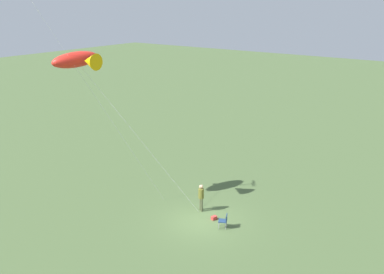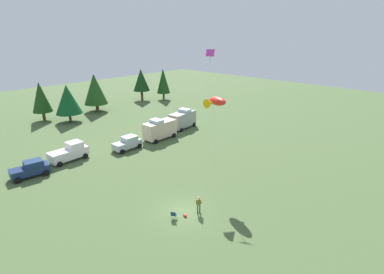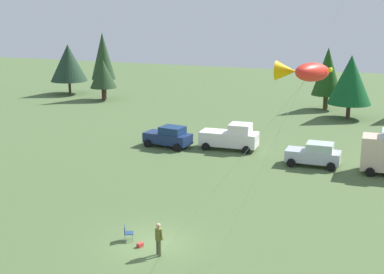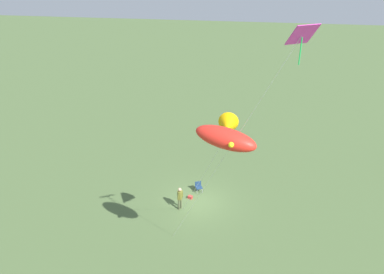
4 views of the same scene
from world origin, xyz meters
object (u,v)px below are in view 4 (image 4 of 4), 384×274
at_px(kite_diamond_rainbow, 293,50).
at_px(kite_large_fish, 226,135).
at_px(person_kite_flyer, 180,197).
at_px(backpack_on_grass, 190,197).
at_px(folding_chair, 198,186).

bearing_deg(kite_diamond_rainbow, kite_large_fish, -127.10).
bearing_deg(person_kite_flyer, backpack_on_grass, 102.97).
relative_size(folding_chair, kite_diamond_rainbow, 0.06).
distance_m(folding_chair, kite_large_fish, 12.57).
distance_m(folding_chair, kite_diamond_rainbow, 17.30).
xyz_separation_m(person_kite_flyer, folding_chair, (-2.33, 0.99, -0.53)).
xyz_separation_m(person_kite_flyer, kite_diamond_rainbow, (8.09, 5.69, 12.46)).
height_order(folding_chair, backpack_on_grass, folding_chair).
bearing_deg(backpack_on_grass, folding_chair, 154.73).
distance_m(person_kite_flyer, kite_large_fish, 10.95).
bearing_deg(kite_large_fish, kite_diamond_rainbow, 52.90).
height_order(person_kite_flyer, folding_chair, person_kite_flyer).
bearing_deg(folding_chair, kite_diamond_rainbow, -1.96).
bearing_deg(kite_diamond_rainbow, person_kite_flyer, -144.86).
bearing_deg(backpack_on_grass, person_kite_flyer, -21.37).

